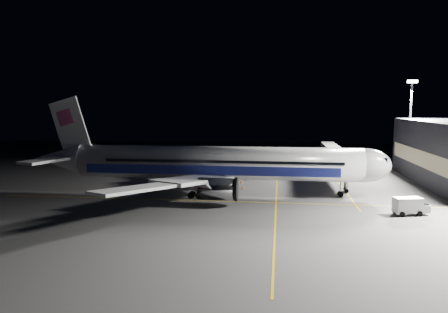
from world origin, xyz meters
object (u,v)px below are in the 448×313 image
airliner (211,163)px  safety_cone_b (229,179)px  jet_bridge (336,156)px  floodlight_mast_north (410,117)px  baggage_tug (204,172)px  safety_cone_a (241,182)px  service_truck (411,206)px  safety_cone_c (242,187)px

airliner → safety_cone_b: bearing=82.6°
airliner → safety_cone_b: size_ratio=99.71×
jet_bridge → floodlight_mast_north: 24.06m
airliner → baggage_tug: size_ratio=27.20×
airliner → baggage_tug: airliner is taller
safety_cone_a → jet_bridge: bearing=22.7°
airliner → jet_bridge: (23.08, 18.06, -0.58)m
service_truck → safety_cone_c: 29.07m
airliner → safety_cone_c: airliner is taller
floodlight_mast_north → service_truck: bearing=-105.0°
jet_bridge → floodlight_mast_north: floodlight_mast_north is taller
baggage_tug → safety_cone_b: baggage_tug is taller
safety_cone_c → safety_cone_b: bearing=112.9°
airliner → service_truck: 31.77m
service_truck → baggage_tug: bearing=124.7°
airliner → service_truck: airliner is taller
airliner → safety_cone_a: (4.25, 10.20, -4.84)m
service_truck → jet_bridge: bearing=88.0°
airliner → safety_cone_c: bearing=41.9°
baggage_tug → safety_cone_c: (9.35, -13.77, -0.44)m
jet_bridge → safety_cone_a: jet_bridge is taller
airliner → jet_bridge: bearing=38.0°
jet_bridge → baggage_tug: 27.76m
baggage_tug → safety_cone_c: size_ratio=3.89×
airliner → safety_cone_b: airliner is taller
service_truck → safety_cone_a: (-25.29, 21.23, -0.98)m
floodlight_mast_north → service_truck: floodlight_mast_north is taller
service_truck → safety_cone_c: size_ratio=8.74×
floodlight_mast_north → service_truck: 45.89m
jet_bridge → safety_cone_c: jet_bridge is taller
floodlight_mast_north → safety_cone_b: size_ratio=33.57×
safety_cone_b → safety_cone_c: 8.55m
safety_cone_a → safety_cone_b: (-2.64, 2.10, -0.02)m
service_truck → safety_cone_a: bearing=125.4°
floodlight_mast_north → safety_cone_a: floodlight_mast_north is taller
airliner → jet_bridge: airliner is taller
baggage_tug → safety_cone_c: bearing=-53.2°
airliner → floodlight_mast_north: size_ratio=2.97×
safety_cone_a → safety_cone_b: 3.38m
baggage_tug → safety_cone_a: bearing=-40.1°
safety_cone_b → safety_cone_c: (3.33, -7.88, -0.02)m
service_truck → safety_cone_b: bearing=125.6°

